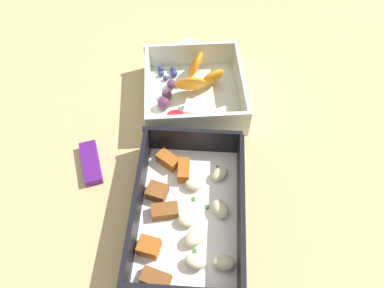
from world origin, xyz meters
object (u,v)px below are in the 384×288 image
at_px(pasta_container, 187,212).
at_px(fruit_bowl, 194,91).
at_px(candy_bar, 91,163).
at_px(paper_cup_liner, 190,49).

bearing_deg(pasta_container, fruit_bowl, 1.35).
bearing_deg(candy_bar, pasta_container, -121.58).
height_order(fruit_bowl, candy_bar, fruit_bowl).
bearing_deg(paper_cup_liner, pasta_container, 178.38).
xyz_separation_m(pasta_container, fruit_bowl, (0.21, -0.01, 0.00)).
relative_size(candy_bar, paper_cup_liner, 1.83).
bearing_deg(candy_bar, fruit_bowl, -50.20).
bearing_deg(fruit_bowl, pasta_container, 176.45).
bearing_deg(paper_cup_liner, candy_bar, 147.98).
relative_size(pasta_container, candy_bar, 3.27).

